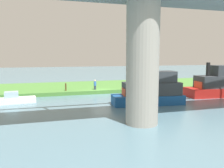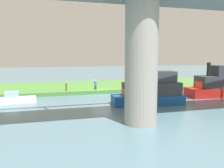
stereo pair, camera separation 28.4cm
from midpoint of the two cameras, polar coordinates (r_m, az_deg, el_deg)
ground_plane at (r=31.57m, az=-2.61°, el=-2.53°), size 160.00×160.00×0.00m
grassy_bank at (r=37.33m, az=-4.69°, el=-0.66°), size 80.00×12.00×0.50m
bridge_pylon at (r=17.46m, az=7.82°, el=5.12°), size 2.51×2.51×9.40m
person_on_bank at (r=32.37m, az=-3.92°, el=-0.15°), size 0.45×0.45×1.39m
mooring_post at (r=31.89m, az=-11.16°, el=-0.73°), size 0.20×0.20×1.02m
motorboat_red at (r=32.97m, az=26.10°, el=0.04°), size 8.89×3.62×4.43m
houseboat_blue at (r=25.20m, az=9.83°, el=-1.72°), size 7.96×3.36×3.95m
motorboat_white at (r=27.72m, az=-22.70°, el=-3.44°), size 4.15×1.87×1.34m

